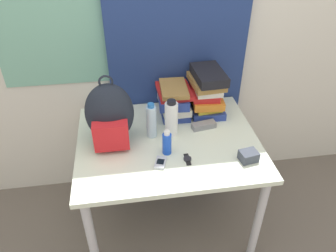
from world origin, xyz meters
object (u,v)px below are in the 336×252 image
cell_phone (160,163)px  book_stack_left (174,100)px  water_bottle (151,121)px  book_stack_center (206,92)px  wristwatch (187,159)px  backpack (110,115)px  sunglasses_case (204,125)px  camera_pouch (248,156)px  sports_bottle (171,119)px  sunscreen_bottle (167,143)px

cell_phone → book_stack_left: bearing=72.4°
water_bottle → book_stack_left: bearing=52.3°
book_stack_center → wristwatch: 0.53m
backpack → book_stack_center: 0.65m
sunglasses_case → camera_pouch: bearing=-63.0°
book_stack_center → camera_pouch: book_stack_center is taller
camera_pouch → backpack: bearing=157.9°
backpack → sports_bottle: (0.35, -0.00, -0.06)m
sports_bottle → sunscreen_bottle: (-0.05, -0.17, -0.04)m
book_stack_left → sunglasses_case: (0.16, -0.19, -0.09)m
sunscreen_bottle → wristwatch: bearing=-36.4°
sunscreen_bottle → book_stack_center: bearing=50.9°
wristwatch → book_stack_left: bearing=89.8°
book_stack_center → sunglasses_case: size_ratio=1.91×
water_bottle → sunglasses_case: bearing=5.6°
sports_bottle → sunglasses_case: 0.23m
backpack → sunscreen_bottle: 0.36m
backpack → book_stack_left: (0.40, 0.22, -0.07)m
cell_phone → camera_pouch: (0.48, -0.04, 0.02)m
wristwatch → sports_bottle: bearing=101.9°
sports_bottle → book_stack_center: bearing=39.9°
camera_pouch → wristwatch: (-0.33, 0.05, -0.02)m
water_bottle → sunscreen_bottle: water_bottle is taller
book_stack_center → sunscreen_bottle: book_stack_center is taller
backpack → sunglasses_case: 0.58m
water_bottle → wristwatch: bearing=-55.7°
cell_phone → sunglasses_case: sunglasses_case is taller
water_bottle → sports_bottle: size_ratio=0.94×
water_bottle → camera_pouch: water_bottle is taller
sports_bottle → cell_phone: size_ratio=2.25×
sports_bottle → camera_pouch: sports_bottle is taller
backpack → sunscreen_bottle: (0.30, -0.17, -0.10)m
backpack → book_stack_center: bearing=19.5°
backpack → book_stack_center: (0.61, 0.22, -0.03)m
book_stack_center → cell_phone: 0.61m
book_stack_center → sunglasses_case: 0.23m
backpack → water_bottle: backpack is taller
book_stack_center → sports_bottle: (-0.26, -0.22, -0.04)m
sports_bottle → wristwatch: sports_bottle is taller
book_stack_center → camera_pouch: bearing=-77.5°
sports_bottle → sunglasses_case: size_ratio=1.52×
backpack → sunscreen_bottle: backpack is taller
sports_bottle → sunglasses_case: bearing=9.8°
backpack → wristwatch: 0.50m
book_stack_left → sports_bottle: bearing=-103.2°
book_stack_left → water_bottle: size_ratio=1.26×
book_stack_left → book_stack_center: 0.22m
sunglasses_case → backpack: bearing=-176.6°
book_stack_left → wristwatch: (-0.00, -0.47, -0.10)m
book_stack_center → sports_bottle: size_ratio=1.26×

